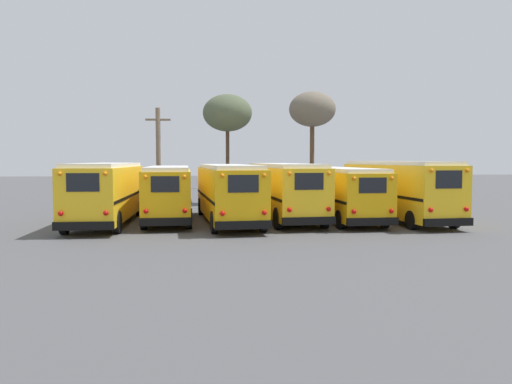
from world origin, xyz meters
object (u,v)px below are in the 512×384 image
(school_bus_0, at_px, (106,191))
(bare_tree_1, at_px, (227,114))
(school_bus_2, at_px, (228,191))
(bare_tree_0, at_px, (312,110))
(school_bus_5, at_px, (397,188))
(school_bus_1, at_px, (169,191))
(utility_pole, at_px, (158,156))
(school_bus_3, at_px, (284,189))
(school_bus_4, at_px, (340,191))

(school_bus_0, bearing_deg, bare_tree_1, 57.28)
(school_bus_2, bearing_deg, bare_tree_0, 59.79)
(school_bus_5, distance_m, bare_tree_1, 15.15)
(school_bus_5, bearing_deg, school_bus_0, 179.47)
(school_bus_1, distance_m, utility_pole, 9.40)
(school_bus_2, distance_m, school_bus_5, 9.52)
(school_bus_3, height_order, bare_tree_0, bare_tree_0)
(utility_pole, xyz_separation_m, bare_tree_0, (12.24, 3.38, 3.76))
(school_bus_0, height_order, school_bus_2, school_bus_0)
(school_bus_4, height_order, school_bus_5, school_bus_5)
(school_bus_1, bearing_deg, bare_tree_0, 48.34)
(school_bus_4, bearing_deg, bare_tree_0, 83.10)
(bare_tree_1, bearing_deg, school_bus_2, -94.08)
(bare_tree_0, bearing_deg, school_bus_3, -110.17)
(school_bus_3, distance_m, bare_tree_1, 12.14)
(school_bus_3, distance_m, bare_tree_0, 14.94)
(school_bus_5, bearing_deg, bare_tree_0, 96.69)
(school_bus_1, bearing_deg, school_bus_2, -19.72)
(school_bus_2, bearing_deg, utility_pole, 112.78)
(school_bus_3, relative_size, utility_pole, 1.43)
(bare_tree_1, bearing_deg, school_bus_0, -122.72)
(school_bus_2, relative_size, bare_tree_0, 1.21)
(school_bus_2, distance_m, school_bus_4, 6.37)
(bare_tree_0, bearing_deg, school_bus_0, -136.89)
(utility_pole, bearing_deg, school_bus_5, -36.24)
(school_bus_0, distance_m, school_bus_5, 15.87)
(school_bus_3, bearing_deg, school_bus_0, -177.55)
(school_bus_0, bearing_deg, utility_pole, 78.40)
(school_bus_2, xyz_separation_m, bare_tree_1, (0.81, 11.41, 5.17))
(bare_tree_0, bearing_deg, school_bus_1, -131.66)
(school_bus_1, relative_size, bare_tree_1, 1.15)
(school_bus_2, bearing_deg, school_bus_1, 160.28)
(school_bus_2, height_order, bare_tree_0, bare_tree_0)
(school_bus_1, height_order, school_bus_5, school_bus_5)
(bare_tree_1, bearing_deg, school_bus_4, -63.11)
(utility_pole, bearing_deg, bare_tree_0, 15.46)
(school_bus_2, relative_size, utility_pole, 1.52)
(school_bus_1, relative_size, bare_tree_0, 1.07)
(school_bus_2, distance_m, utility_pole, 11.28)
(school_bus_3, height_order, school_bus_4, school_bus_3)
(school_bus_4, distance_m, utility_pole, 14.59)
(school_bus_3, height_order, utility_pole, utility_pole)
(school_bus_0, distance_m, school_bus_3, 9.53)
(school_bus_0, relative_size, school_bus_1, 1.06)
(school_bus_1, xyz_separation_m, bare_tree_0, (11.11, 12.49, 5.79))
(school_bus_2, distance_m, bare_tree_0, 16.78)
(school_bus_0, height_order, school_bus_3, school_bus_0)
(school_bus_4, distance_m, school_bus_5, 3.20)
(school_bus_5, bearing_deg, school_bus_4, 173.09)
(utility_pole, xyz_separation_m, bare_tree_1, (5.12, 1.16, 3.20))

